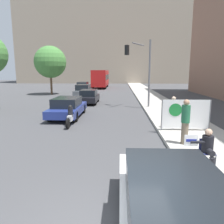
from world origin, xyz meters
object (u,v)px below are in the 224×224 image
(jogger_on_sidewalk, at_px, (185,121))
(car_on_road_midblock, at_px, (89,96))
(seated_protester, at_px, (208,147))
(city_bus_on_road, at_px, (101,78))
(car_on_road_nearest, at_px, (68,107))
(traffic_light_pole, at_px, (141,63))
(motorcycle_on_road, at_px, (71,117))
(pedestrian_behind, at_px, (173,112))
(protest_banner, at_px, (185,114))
(car_on_road_far_lane, at_px, (83,87))
(car_on_road_distant, at_px, (83,91))
(street_tree_midblock, at_px, (50,62))
(parked_car_curbside, at_px, (172,211))

(jogger_on_sidewalk, distance_m, car_on_road_midblock, 13.84)
(seated_protester, height_order, city_bus_on_road, city_bus_on_road)
(seated_protester, distance_m, car_on_road_nearest, 10.35)
(seated_protester, distance_m, traffic_light_pole, 12.85)
(car_on_road_midblock, xyz_separation_m, motorcycle_on_road, (0.24, -9.10, -0.16))
(jogger_on_sidewalk, relative_size, pedestrian_behind, 1.10)
(car_on_road_nearest, bearing_deg, jogger_on_sidewalk, -43.74)
(protest_banner, xyz_separation_m, car_on_road_far_lane, (-9.16, 23.74, -0.24))
(jogger_on_sidewalk, relative_size, car_on_road_distant, 0.43)
(pedestrian_behind, distance_m, car_on_road_far_lane, 24.83)
(city_bus_on_road, bearing_deg, street_tree_midblock, -112.98)
(street_tree_midblock, bearing_deg, protest_banner, -56.16)
(protest_banner, bearing_deg, car_on_road_distant, 115.83)
(parked_car_curbside, bearing_deg, seated_protester, 59.70)
(parked_car_curbside, height_order, car_on_road_distant, car_on_road_distant)
(car_on_road_far_lane, bearing_deg, pedestrian_behind, -69.58)
(car_on_road_nearest, distance_m, city_bus_on_road, 28.30)
(car_on_road_midblock, distance_m, car_on_road_far_lane, 13.54)
(car_on_road_far_lane, bearing_deg, city_bus_on_road, 76.08)
(jogger_on_sidewalk, bearing_deg, protest_banner, -67.41)
(street_tree_midblock, bearing_deg, parked_car_curbside, -68.56)
(protest_banner, xyz_separation_m, city_bus_on_road, (-7.08, 32.15, 0.93))
(jogger_on_sidewalk, relative_size, traffic_light_pole, 0.33)
(pedestrian_behind, relative_size, car_on_road_nearest, 0.35)
(motorcycle_on_road, bearing_deg, car_on_road_distant, 96.76)
(car_on_road_midblock, bearing_deg, street_tree_midblock, 127.09)
(seated_protester, xyz_separation_m, parked_car_curbside, (-1.77, -3.02, -0.09))
(traffic_light_pole, relative_size, car_on_road_midblock, 1.30)
(protest_banner, height_order, traffic_light_pole, traffic_light_pole)
(car_on_road_midblock, bearing_deg, city_bus_on_road, 91.99)
(seated_protester, relative_size, jogger_on_sidewalk, 0.66)
(pedestrian_behind, bearing_deg, parked_car_curbside, 86.18)
(traffic_light_pole, relative_size, motorcycle_on_road, 2.63)
(car_on_road_distant, xyz_separation_m, city_bus_on_road, (0.76, 15.96, 1.17))
(car_on_road_distant, xyz_separation_m, motorcycle_on_road, (1.75, -14.78, -0.23))
(city_bus_on_road, bearing_deg, parked_car_curbside, -83.18)
(traffic_light_pole, relative_size, street_tree_midblock, 0.84)
(car_on_road_far_lane, bearing_deg, jogger_on_sidewalk, -71.70)
(seated_protester, height_order, car_on_road_nearest, seated_protester)
(jogger_on_sidewalk, relative_size, car_on_road_nearest, 0.39)
(motorcycle_on_road, bearing_deg, parked_car_curbside, -67.02)
(protest_banner, bearing_deg, car_on_road_far_lane, 111.10)
(car_on_road_nearest, height_order, city_bus_on_road, city_bus_on_road)
(traffic_light_pole, height_order, car_on_road_nearest, traffic_light_pole)
(parked_car_curbside, height_order, car_on_road_midblock, parked_car_curbside)
(street_tree_midblock, bearing_deg, jogger_on_sidewalk, -60.12)
(traffic_light_pole, height_order, city_bus_on_road, traffic_light_pole)
(seated_protester, relative_size, traffic_light_pole, 0.22)
(jogger_on_sidewalk, bearing_deg, motorcycle_on_road, 6.42)
(seated_protester, xyz_separation_m, motorcycle_on_road, (-5.50, 5.77, -0.29))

